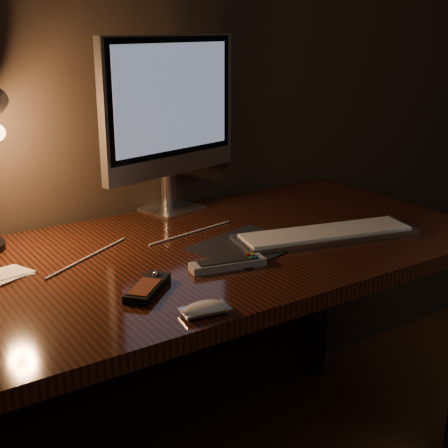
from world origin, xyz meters
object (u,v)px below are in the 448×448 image
keyboard (326,234)px  media_remote (148,287)px  tv_remote (228,264)px  monitor (170,110)px  desk (173,289)px  mouse (205,310)px

keyboard → media_remote: (-0.55, -0.05, 0.00)m
tv_remote → keyboard: bearing=18.6°
monitor → desk: bearing=-133.2°
desk → mouse: size_ratio=17.04×
media_remote → monitor: bearing=14.0°
mouse → media_remote: media_remote is taller
monitor → tv_remote: 0.57m
monitor → tv_remote: (-0.12, -0.48, -0.29)m
mouse → keyboard: bearing=31.7°
keyboard → mouse: 0.55m
monitor → tv_remote: size_ratio=2.78×
desk → mouse: (-0.14, -0.40, 0.14)m
mouse → tv_remote: 0.24m
media_remote → desk: bearing=9.9°
desk → monitor: (0.15, 0.26, 0.43)m
keyboard → tv_remote: size_ratio=2.69×
monitor → media_remote: 0.67m
desk → tv_remote: tv_remote is taller
monitor → mouse: bearing=-127.3°
monitor → keyboard: bearing=-77.4°
monitor → keyboard: monitor is taller
mouse → media_remote: (-0.04, 0.16, 0.00)m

